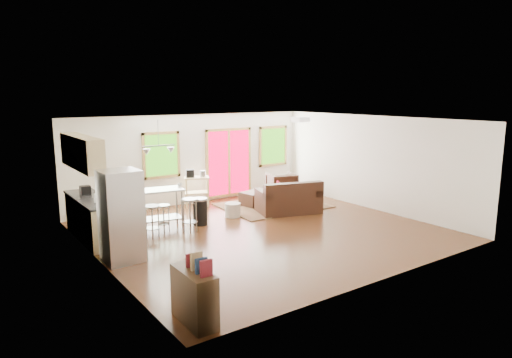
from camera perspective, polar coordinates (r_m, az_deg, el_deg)
floor at (r=10.81m, az=0.92°, el=-6.56°), size 7.50×7.00×0.02m
ceiling at (r=10.34m, az=0.96°, el=7.45°), size 7.50×7.00×0.02m
back_wall at (r=13.46m, az=-7.88°, el=2.48°), size 7.50×0.02×2.60m
left_wall at (r=8.87m, az=-19.15°, el=-2.23°), size 0.02×7.00×2.60m
right_wall at (r=13.03m, az=14.45°, el=1.98°), size 0.02×7.00×2.60m
front_wall at (r=7.99m, az=15.92°, el=-3.43°), size 7.50×0.02×2.60m
window_left at (r=12.96m, az=-11.74°, el=2.95°), size 1.10×0.05×1.30m
french_doors at (r=14.02m, az=-3.40°, el=2.07°), size 1.60×0.05×2.10m
window_right at (r=14.93m, az=2.15°, el=4.15°), size 1.10×0.05×1.30m
rug at (r=13.15m, az=2.13°, el=-3.33°), size 2.94×2.31×0.03m
loveseat at (r=12.38m, az=4.15°, el=-2.64°), size 1.85×1.36×0.88m
coffee_table at (r=13.19m, az=2.49°, el=-1.98°), size 0.92×0.59×0.36m
armchair at (r=14.21m, az=3.20°, el=-0.60°), size 1.01×0.97×0.84m
ottoman at (r=13.09m, az=-0.36°, el=-2.53°), size 0.70×0.70×0.40m
pouf at (r=11.99m, az=-2.92°, el=-3.88°), size 0.48×0.48×0.36m
vase at (r=12.99m, az=2.84°, el=-1.19°), size 0.21×0.22×0.35m
book at (r=13.25m, az=4.96°, el=-0.87°), size 0.22×0.12×0.30m
cabinets at (r=10.62m, az=-20.17°, el=-2.30°), size 0.64×2.24×2.30m
refrigerator at (r=9.08m, az=-16.44°, el=-4.46°), size 0.74×0.70×1.78m
island at (r=11.00m, az=-13.05°, el=-2.88°), size 1.61×0.86×0.97m
cup at (r=11.26m, az=-9.49°, el=-0.67°), size 0.12×0.09×0.11m
bar_stool_a at (r=10.41m, az=-12.87°, el=-4.27°), size 0.45×0.45×0.74m
bar_stool_b at (r=10.81m, az=-11.49°, el=-4.05°), size 0.41×0.41×0.65m
bar_stool_c at (r=10.69m, az=-8.27°, el=-3.51°), size 0.48×0.48×0.80m
trash_can at (r=11.30m, az=-6.99°, el=-4.03°), size 0.47×0.47×0.67m
kitchen_cart at (r=13.08m, az=-7.53°, el=-0.27°), size 0.82×0.69×1.07m
bookshelf at (r=6.64m, az=-7.71°, el=-14.23°), size 0.36×0.88×1.03m
ceiling_flush at (r=11.81m, az=5.58°, el=7.41°), size 0.35×0.35×0.12m
pendant_light at (r=10.77m, az=-12.05°, el=3.54°), size 0.80×0.18×0.79m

